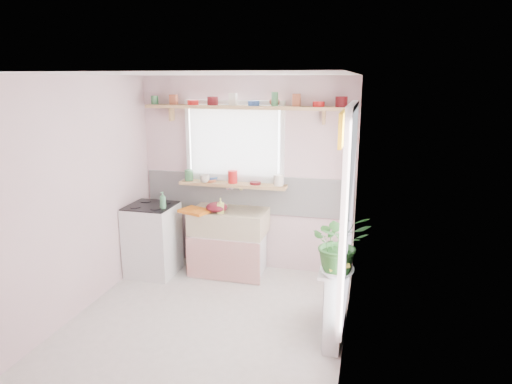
# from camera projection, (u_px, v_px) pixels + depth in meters

# --- Properties ---
(room) EXTENTS (3.20, 3.20, 3.20)m
(room) POSITION_uv_depth(u_px,v_px,m) (286.00, 181.00, 5.01)
(room) COLOR silver
(room) RESTS_ON ground
(sink_unit) EXTENTS (0.95, 0.65, 1.11)m
(sink_unit) POSITION_uv_depth(u_px,v_px,m) (229.00, 241.00, 5.84)
(sink_unit) COLOR white
(sink_unit) RESTS_ON ground
(cooker) EXTENTS (0.58, 0.58, 0.93)m
(cooker) POSITION_uv_depth(u_px,v_px,m) (153.00, 239.00, 5.84)
(cooker) COLOR white
(cooker) RESTS_ON ground
(radiator_ledge) EXTENTS (0.22, 0.95, 0.78)m
(radiator_ledge) POSITION_uv_depth(u_px,v_px,m) (336.00, 295.00, 4.47)
(radiator_ledge) COLOR white
(radiator_ledge) RESTS_ON ground
(windowsill) EXTENTS (1.40, 0.22, 0.04)m
(windowsill) POSITION_uv_depth(u_px,v_px,m) (233.00, 184.00, 5.85)
(windowsill) COLOR tan
(windowsill) RESTS_ON room
(pine_shelf) EXTENTS (2.52, 0.24, 0.04)m
(pine_shelf) POSITION_uv_depth(u_px,v_px,m) (243.00, 107.00, 5.57)
(pine_shelf) COLOR tan
(pine_shelf) RESTS_ON room
(shelf_crockery) EXTENTS (2.47, 0.11, 0.12)m
(shelf_crockery) POSITION_uv_depth(u_px,v_px,m) (241.00, 101.00, 5.55)
(shelf_crockery) COLOR #3F7F4C
(shelf_crockery) RESTS_ON pine_shelf
(sill_crockery) EXTENTS (1.35, 0.11, 0.12)m
(sill_crockery) POSITION_uv_depth(u_px,v_px,m) (233.00, 179.00, 5.83)
(sill_crockery) COLOR #3F7F4C
(sill_crockery) RESTS_ON windowsill
(dish_tray) EXTENTS (0.42, 0.37, 0.04)m
(dish_tray) POSITION_uv_depth(u_px,v_px,m) (195.00, 211.00, 5.65)
(dish_tray) COLOR orange
(dish_tray) RESTS_ON sink_unit
(colander) EXTENTS (0.32, 0.32, 0.12)m
(colander) POSITION_uv_depth(u_px,v_px,m) (217.00, 207.00, 5.65)
(colander) COLOR maroon
(colander) RESTS_ON sink_unit
(jade_plant) EXTENTS (0.62, 0.57, 0.57)m
(jade_plant) POSITION_uv_depth(u_px,v_px,m) (340.00, 243.00, 4.00)
(jade_plant) COLOR #2B5D25
(jade_plant) RESTS_ON radiator_ledge
(fruit_bowl) EXTENTS (0.31, 0.31, 0.07)m
(fruit_bowl) POSITION_uv_depth(u_px,v_px,m) (338.00, 272.00, 3.99)
(fruit_bowl) COLOR white
(fruit_bowl) RESTS_ON radiator_ledge
(herb_pot) EXTENTS (0.12, 0.09, 0.21)m
(herb_pot) POSITION_uv_depth(u_px,v_px,m) (342.00, 245.00, 4.45)
(herb_pot) COLOR #2F6428
(herb_pot) RESTS_ON radiator_ledge
(soap_bottle_sink) EXTENTS (0.10, 0.11, 0.19)m
(soap_bottle_sink) POSITION_uv_depth(u_px,v_px,m) (221.00, 206.00, 5.59)
(soap_bottle_sink) COLOR #C6CB5A
(soap_bottle_sink) RESTS_ON sink_unit
(sill_cup) EXTENTS (0.13, 0.13, 0.10)m
(sill_cup) POSITION_uv_depth(u_px,v_px,m) (205.00, 179.00, 5.86)
(sill_cup) COLOR beige
(sill_cup) RESTS_ON windowsill
(sill_bowl) EXTENTS (0.25, 0.25, 0.06)m
(sill_bowl) POSITION_uv_depth(u_px,v_px,m) (211.00, 178.00, 5.97)
(sill_bowl) COLOR #2F5799
(sill_bowl) RESTS_ON windowsill
(shelf_vase) EXTENTS (0.15, 0.15, 0.14)m
(shelf_vase) POSITION_uv_depth(u_px,v_px,m) (275.00, 100.00, 5.51)
(shelf_vase) COLOR #A84933
(shelf_vase) RESTS_ON pine_shelf
(cooker_bottle) EXTENTS (0.10, 0.10, 0.21)m
(cooker_bottle) POSITION_uv_depth(u_px,v_px,m) (163.00, 200.00, 5.56)
(cooker_bottle) COLOR #44885B
(cooker_bottle) RESTS_ON cooker
(fruit) EXTENTS (0.20, 0.14, 0.10)m
(fruit) POSITION_uv_depth(u_px,v_px,m) (339.00, 266.00, 3.98)
(fruit) COLOR orange
(fruit) RESTS_ON fruit_bowl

